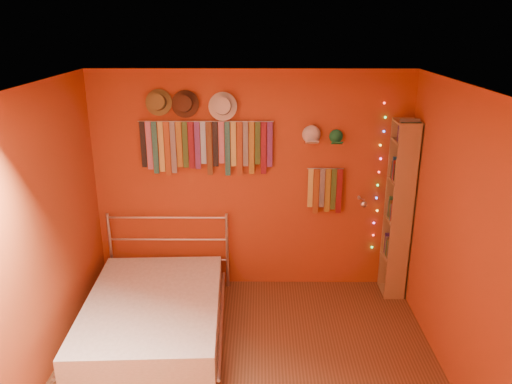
{
  "coord_description": "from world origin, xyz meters",
  "views": [
    {
      "loc": [
        0.1,
        -3.56,
        2.98
      ],
      "look_at": [
        0.06,
        0.9,
        1.44
      ],
      "focal_mm": 35.0,
      "sensor_mm": 36.0,
      "label": 1
    }
  ],
  "objects_px": {
    "tie_rack": "(206,145)",
    "bookshelf": "(402,210)",
    "reading_lamp": "(363,203)",
    "bed": "(154,315)"
  },
  "relations": [
    {
      "from": "bed",
      "to": "bookshelf",
      "type": "bearing_deg",
      "value": 15.23
    },
    {
      "from": "tie_rack",
      "to": "bookshelf",
      "type": "relative_size",
      "value": 0.72
    },
    {
      "from": "reading_lamp",
      "to": "bookshelf",
      "type": "xyz_separation_m",
      "value": [
        0.44,
        0.02,
        -0.09
      ]
    },
    {
      "from": "reading_lamp",
      "to": "bed",
      "type": "xyz_separation_m",
      "value": [
        -2.17,
        -0.82,
        -0.89
      ]
    },
    {
      "from": "tie_rack",
      "to": "bookshelf",
      "type": "height_order",
      "value": "bookshelf"
    },
    {
      "from": "tie_rack",
      "to": "bed",
      "type": "height_order",
      "value": "tie_rack"
    },
    {
      "from": "bookshelf",
      "to": "tie_rack",
      "type": "bearing_deg",
      "value": 175.86
    },
    {
      "from": "reading_lamp",
      "to": "bed",
      "type": "relative_size",
      "value": 0.16
    },
    {
      "from": "tie_rack",
      "to": "reading_lamp",
      "type": "xyz_separation_m",
      "value": [
        1.7,
        -0.18,
        -0.59
      ]
    },
    {
      "from": "tie_rack",
      "to": "reading_lamp",
      "type": "distance_m",
      "value": 1.81
    }
  ]
}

